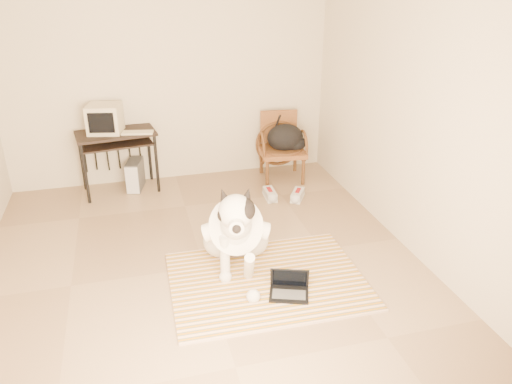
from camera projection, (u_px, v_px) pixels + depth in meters
name	position (u px, v px, depth m)	size (l,w,h in m)	color
floor	(204.00, 267.00, 4.63)	(4.50, 4.50, 0.00)	#917559
wall_back	(168.00, 74.00, 6.04)	(4.50, 4.50, 0.00)	beige
wall_front	(279.00, 280.00, 2.09)	(4.50, 4.50, 0.00)	beige
wall_right	(415.00, 110.00, 4.54)	(4.50, 4.50, 0.00)	beige
rug	(267.00, 280.00, 4.41)	(1.72, 1.33, 0.02)	#B36E17
dog	(236.00, 231.00, 4.49)	(0.64, 1.31, 0.94)	silver
laptop	(289.00, 288.00, 4.20)	(0.39, 0.33, 0.23)	black
computer_desk	(116.00, 141.00, 5.91)	(0.97, 0.62, 0.75)	black
crt_monitor	(105.00, 119.00, 5.80)	(0.44, 0.42, 0.33)	#C3B699
desk_keyboard	(138.00, 133.00, 5.82)	(0.36, 0.13, 0.02)	#C3B699
pc_tower	(135.00, 175.00, 6.18)	(0.25, 0.41, 0.36)	#48484A
rattan_chair	(281.00, 146.00, 6.41)	(0.61, 0.59, 0.85)	brown
backpack	(287.00, 139.00, 6.31)	(0.49, 0.38, 0.34)	black
sneaker_left	(270.00, 194.00, 5.97)	(0.13, 0.30, 0.10)	silver
sneaker_right	(298.00, 195.00, 5.95)	(0.25, 0.31, 0.10)	silver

